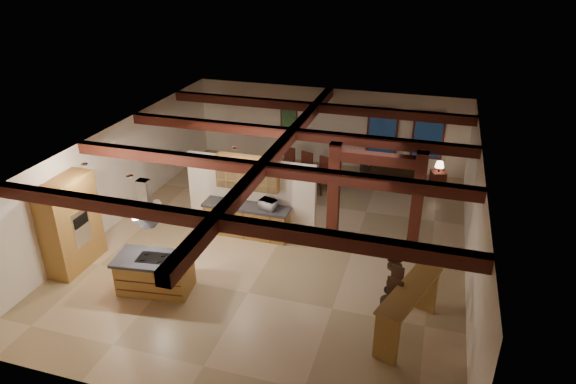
{
  "coord_description": "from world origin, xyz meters",
  "views": [
    {
      "loc": [
        3.81,
        -11.79,
        7.52
      ],
      "look_at": [
        0.11,
        0.5,
        1.33
      ],
      "focal_mm": 32.0,
      "sensor_mm": 36.0,
      "label": 1
    }
  ],
  "objects_px": {
    "sofa": "(387,168)",
    "bar_counter": "(408,304)",
    "dining_table": "(298,183)",
    "kitchen_island": "(155,273)"
  },
  "relations": [
    {
      "from": "dining_table",
      "to": "bar_counter",
      "type": "height_order",
      "value": "bar_counter"
    },
    {
      "from": "bar_counter",
      "to": "dining_table",
      "type": "bearing_deg",
      "value": 123.93
    },
    {
      "from": "sofa",
      "to": "dining_table",
      "type": "bearing_deg",
      "value": 18.23
    },
    {
      "from": "sofa",
      "to": "bar_counter",
      "type": "bearing_deg",
      "value": 78.97
    },
    {
      "from": "sofa",
      "to": "bar_counter",
      "type": "xyz_separation_m",
      "value": [
        1.4,
        -8.33,
        0.51
      ]
    },
    {
      "from": "kitchen_island",
      "to": "bar_counter",
      "type": "relative_size",
      "value": 0.85
    },
    {
      "from": "kitchen_island",
      "to": "dining_table",
      "type": "distance_m",
      "value": 6.52
    },
    {
      "from": "kitchen_island",
      "to": "dining_table",
      "type": "relative_size",
      "value": 1.13
    },
    {
      "from": "kitchen_island",
      "to": "bar_counter",
      "type": "distance_m",
      "value": 5.91
    },
    {
      "from": "sofa",
      "to": "bar_counter",
      "type": "height_order",
      "value": "bar_counter"
    }
  ]
}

